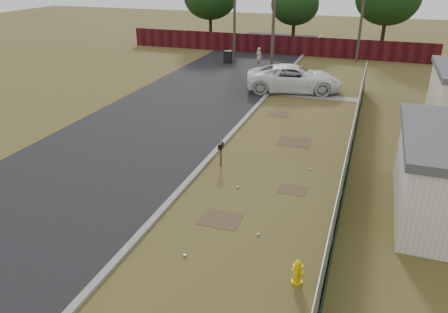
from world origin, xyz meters
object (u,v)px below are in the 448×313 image
at_px(pedestrian, 259,57).
at_px(mailbox, 221,148).
at_px(fire_hydrant, 297,272).
at_px(pickup_truck, 294,78).
at_px(trash_bin, 228,57).

bearing_deg(pedestrian, mailbox, 122.66).
bearing_deg(fire_hydrant, pickup_truck, 101.12).
height_order(fire_hydrant, mailbox, mailbox).
bearing_deg(trash_bin, pedestrian, -9.94).
bearing_deg(trash_bin, fire_hydrant, -67.55).
distance_m(mailbox, trash_bin, 21.51).
height_order(fire_hydrant, trash_bin, trash_bin).
bearing_deg(mailbox, fire_hydrant, -55.04).
bearing_deg(mailbox, pedestrian, 100.17).
relative_size(fire_hydrant, trash_bin, 0.74).
relative_size(pedestrian, trash_bin, 1.53).
distance_m(mailbox, pedestrian, 20.27).
bearing_deg(fire_hydrant, trash_bin, 112.45).
bearing_deg(pedestrian, pickup_truck, 144.94).
height_order(pedestrian, trash_bin, pedestrian).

